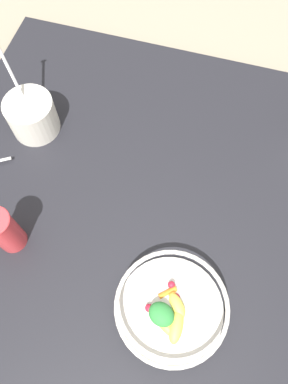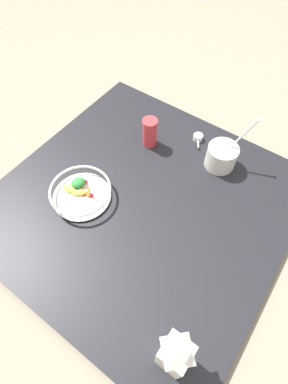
# 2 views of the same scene
# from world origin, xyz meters

# --- Properties ---
(ground_plane) EXTENTS (6.00, 6.00, 0.00)m
(ground_plane) POSITION_xyz_m (0.00, 0.00, 0.00)
(ground_plane) COLOR gray
(countertop) EXTENTS (1.11, 1.11, 0.03)m
(countertop) POSITION_xyz_m (0.00, 0.00, 0.02)
(countertop) COLOR black
(countertop) RESTS_ON ground_plane
(fruit_bowl) EXTENTS (0.25, 0.25, 0.08)m
(fruit_bowl) POSITION_xyz_m (-0.13, 0.21, 0.07)
(fruit_bowl) COLOR silver
(fruit_bowl) RESTS_ON countertop
(milk_carton) EXTENTS (0.08, 0.08, 0.24)m
(milk_carton) POSITION_xyz_m (-0.41, -0.40, 0.15)
(milk_carton) COLOR silver
(milk_carton) RESTS_ON countertop
(yogurt_tub) EXTENTS (0.15, 0.15, 0.25)m
(yogurt_tub) POSITION_xyz_m (0.35, -0.16, 0.09)
(yogurt_tub) COLOR silver
(yogurt_tub) RESTS_ON countertop
(drinking_cup) EXTENTS (0.07, 0.07, 0.14)m
(drinking_cup) POSITION_xyz_m (0.27, 0.16, 0.10)
(drinking_cup) COLOR #DB383D
(drinking_cup) RESTS_ON countertop
(measuring_scoop) EXTENTS (0.08, 0.06, 0.03)m
(measuring_scoop) POSITION_xyz_m (0.42, -0.01, 0.04)
(measuring_scoop) COLOR white
(measuring_scoop) RESTS_ON countertop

